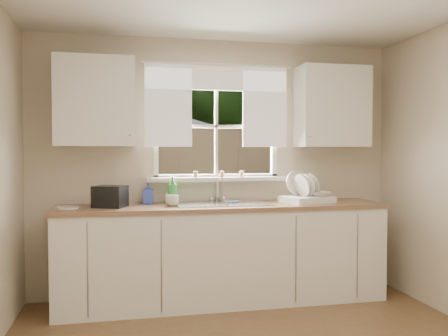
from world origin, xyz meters
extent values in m
cube|color=beige|center=(0.00, 2.00, 0.57)|extent=(3.60, 0.02, 1.15)
cube|color=beige|center=(0.00, 2.00, 2.33)|extent=(3.60, 0.02, 0.35)
cube|color=beige|center=(-1.20, 2.00, 1.65)|extent=(1.20, 0.02, 1.00)
cube|color=beige|center=(1.20, 2.00, 1.65)|extent=(1.20, 0.02, 1.00)
cube|color=white|center=(0.00, 2.02, 1.15)|extent=(1.30, 0.06, 0.05)
cube|color=white|center=(0.00, 2.02, 2.15)|extent=(1.30, 0.06, 0.05)
cube|color=white|center=(-0.60, 2.02, 1.65)|extent=(0.05, 0.06, 1.05)
cube|color=white|center=(0.60, 2.02, 1.65)|extent=(0.05, 0.06, 1.05)
cube|color=white|center=(0.00, 2.02, 1.65)|extent=(0.03, 0.04, 1.00)
cube|color=white|center=(0.00, 2.02, 1.65)|extent=(1.20, 0.04, 0.03)
cube|color=white|center=(0.00, 1.96, 1.13)|extent=(1.38, 0.14, 0.04)
cylinder|color=white|center=(0.00, 1.94, 2.25)|extent=(1.50, 0.02, 0.02)
cube|color=white|center=(-0.48, 1.95, 1.85)|extent=(0.45, 0.02, 0.80)
cube|color=white|center=(0.48, 1.95, 1.85)|extent=(0.45, 0.02, 0.80)
cube|color=white|center=(0.00, 1.95, 2.10)|extent=(1.40, 0.02, 0.20)
cube|color=white|center=(0.00, 1.68, 0.43)|extent=(3.00, 0.62, 0.87)
cube|color=#896144|center=(0.00, 1.68, 0.89)|extent=(3.04, 0.65, 0.04)
cube|color=white|center=(-1.15, 1.82, 1.85)|extent=(0.70, 0.33, 0.80)
cube|color=white|center=(1.15, 1.82, 1.85)|extent=(0.70, 0.33, 0.80)
cube|color=beige|center=(0.88, 1.99, 1.08)|extent=(0.08, 0.01, 0.12)
cylinder|color=brown|center=(-0.22, 1.94, 1.18)|extent=(0.04, 0.04, 0.06)
cylinder|color=brown|center=(0.04, 1.94, 1.18)|extent=(0.04, 0.04, 0.06)
cylinder|color=brown|center=(0.24, 1.94, 1.18)|extent=(0.04, 0.04, 0.06)
cube|color=#335421|center=(0.00, 7.00, -0.02)|extent=(20.00, 10.00, 0.02)
cube|color=#836448|center=(0.00, 5.00, 0.90)|extent=(8.00, 0.10, 1.80)
cube|color=#5B131F|center=(-1.20, 8.50, 1.10)|extent=(3.00, 3.00, 2.20)
cube|color=black|center=(-1.20, 8.50, 2.35)|extent=(3.20, 3.20, 0.30)
cylinder|color=#423021|center=(1.40, 8.00, 1.60)|extent=(0.36, 0.36, 3.20)
sphere|color=#214716|center=(1.40, 8.00, 4.00)|extent=(4.00, 4.00, 4.00)
sphere|color=#214716|center=(0.30, 9.50, 4.50)|extent=(3.20, 3.20, 3.20)
cube|color=#B7B7BC|center=(0.00, 1.71, 0.83)|extent=(0.84, 0.46, 0.18)
cube|color=#B7B7BC|center=(0.00, 1.71, 0.92)|extent=(0.88, 0.50, 0.01)
cube|color=#B7B7BC|center=(0.00, 1.71, 0.89)|extent=(0.02, 0.41, 0.14)
cylinder|color=silver|center=(0.00, 1.96, 1.02)|extent=(0.03, 0.03, 0.22)
cylinder|color=silver|center=(0.00, 1.88, 1.13)|extent=(0.02, 0.18, 0.02)
sphere|color=silver|center=(-0.06, 1.96, 0.94)|extent=(0.05, 0.05, 0.05)
sphere|color=silver|center=(0.06, 1.96, 0.94)|extent=(0.05, 0.05, 0.05)
cube|color=white|center=(0.82, 1.68, 0.94)|extent=(0.53, 0.46, 0.06)
cylinder|color=white|center=(0.77, 1.80, 1.09)|extent=(0.27, 0.15, 0.25)
cylinder|color=white|center=(0.77, 1.66, 1.08)|extent=(0.13, 0.23, 0.22)
cylinder|color=white|center=(0.82, 1.68, 1.08)|extent=(0.13, 0.23, 0.22)
cylinder|color=white|center=(0.88, 1.69, 1.08)|extent=(0.13, 0.23, 0.22)
imported|color=silver|center=(0.95, 1.63, 0.99)|extent=(0.24, 0.24, 0.05)
imported|color=green|center=(-0.46, 1.79, 1.04)|extent=(0.11, 0.11, 0.26)
imported|color=blue|center=(-0.68, 1.88, 1.01)|extent=(0.11, 0.11, 0.20)
imported|color=beige|center=(-0.46, 1.86, 1.00)|extent=(0.17, 0.17, 0.18)
cylinder|color=white|center=(-1.38, 1.65, 0.92)|extent=(0.18, 0.18, 0.01)
imported|color=silver|center=(-0.48, 1.65, 0.96)|extent=(0.15, 0.15, 0.10)
cube|color=black|center=(-1.02, 1.67, 1.01)|extent=(0.33, 0.31, 0.19)
camera|label=1|loc=(-0.92, -2.61, 1.40)|focal=38.00mm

